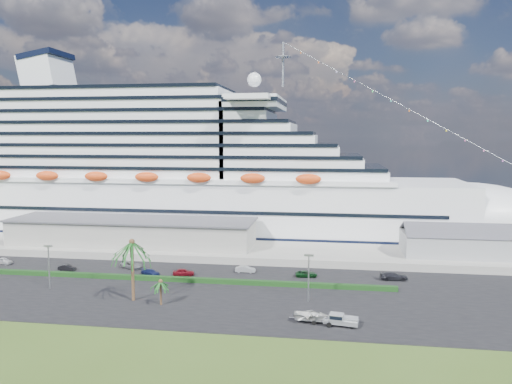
% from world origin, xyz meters
% --- Properties ---
extents(ground, '(420.00, 420.00, 0.00)m').
position_xyz_m(ground, '(0.00, 0.00, 0.00)').
color(ground, '#39511B').
rests_on(ground, ground).
extents(asphalt_lot, '(140.00, 38.00, 0.12)m').
position_xyz_m(asphalt_lot, '(0.00, 11.00, 0.06)').
color(asphalt_lot, black).
rests_on(asphalt_lot, ground).
extents(wharf, '(240.00, 20.00, 1.80)m').
position_xyz_m(wharf, '(0.00, 40.00, 0.90)').
color(wharf, gray).
rests_on(wharf, ground).
extents(water, '(420.00, 160.00, 0.02)m').
position_xyz_m(water, '(0.00, 130.00, 0.01)').
color(water, black).
rests_on(water, ground).
extents(cruise_ship, '(191.00, 38.00, 54.00)m').
position_xyz_m(cruise_ship, '(-21.53, 64.00, 16.69)').
color(cruise_ship, silver).
rests_on(cruise_ship, ground).
extents(terminal_building, '(61.00, 15.00, 6.30)m').
position_xyz_m(terminal_building, '(-25.00, 40.00, 5.01)').
color(terminal_building, gray).
rests_on(terminal_building, wharf).
extents(port_shed, '(24.00, 12.31, 7.37)m').
position_xyz_m(port_shed, '(52.00, 40.00, 4.40)').
color(port_shed, gray).
rests_on(port_shed, wharf).
extents(hedge, '(88.00, 1.10, 0.90)m').
position_xyz_m(hedge, '(-8.00, 16.00, 0.57)').
color(hedge, black).
rests_on(hedge, asphalt_lot).
extents(lamp_post_left, '(1.60, 0.35, 8.27)m').
position_xyz_m(lamp_post_left, '(-28.00, 8.00, 5.34)').
color(lamp_post_left, gray).
rests_on(lamp_post_left, asphalt_lot).
extents(lamp_post_right, '(1.60, 0.35, 8.27)m').
position_xyz_m(lamp_post_right, '(20.00, 8.00, 5.34)').
color(lamp_post_right, gray).
rests_on(lamp_post_right, asphalt_lot).
extents(palm_tall, '(8.82, 8.82, 11.13)m').
position_xyz_m(palm_tall, '(-10.00, 4.00, 9.20)').
color(palm_tall, '#47301E').
rests_on(palm_tall, ground).
extents(palm_short, '(3.53, 3.53, 4.56)m').
position_xyz_m(palm_short, '(-4.50, 2.50, 3.67)').
color(palm_short, '#47301E').
rests_on(palm_short, ground).
extents(parked_car_0, '(4.40, 2.49, 1.41)m').
position_xyz_m(parked_car_0, '(-48.12, 23.20, 0.83)').
color(parked_car_0, silver).
rests_on(parked_car_0, asphalt_lot).
extents(parked_car_1, '(3.76, 1.43, 1.22)m').
position_xyz_m(parked_car_1, '(-31.42, 20.31, 0.73)').
color(parked_car_1, black).
rests_on(parked_car_1, asphalt_lot).
extents(parked_car_2, '(5.78, 4.40, 1.46)m').
position_xyz_m(parked_car_2, '(-18.64, 23.97, 0.85)').
color(parked_car_2, gray).
rests_on(parked_car_2, asphalt_lot).
extents(parked_car_3, '(4.58, 3.31, 1.23)m').
position_xyz_m(parked_car_3, '(-12.66, 19.45, 0.74)').
color(parked_car_3, navy).
rests_on(parked_car_3, asphalt_lot).
extents(parked_car_4, '(4.66, 2.84, 1.48)m').
position_xyz_m(parked_car_4, '(-5.87, 20.09, 0.86)').
color(parked_car_4, maroon).
rests_on(parked_car_4, asphalt_lot).
extents(parked_car_5, '(4.22, 1.55, 1.38)m').
position_xyz_m(parked_car_5, '(6.17, 24.36, 0.81)').
color(parked_car_5, '#9B9DA2').
rests_on(parked_car_5, asphalt_lot).
extents(parked_car_6, '(4.62, 2.58, 1.22)m').
position_xyz_m(parked_car_6, '(18.92, 22.98, 0.73)').
color(parked_car_6, '#0D3413').
rests_on(parked_car_6, asphalt_lot).
extents(parked_car_7, '(5.55, 2.59, 1.57)m').
position_xyz_m(parked_car_7, '(36.13, 23.38, 0.90)').
color(parked_car_7, black).
rests_on(parked_car_7, asphalt_lot).
extents(pickup_truck, '(5.41, 2.65, 1.82)m').
position_xyz_m(pickup_truck, '(25.25, -2.50, 1.12)').
color(pickup_truck, black).
rests_on(pickup_truck, asphalt_lot).
extents(boat_trailer, '(6.25, 4.26, 1.77)m').
position_xyz_m(boat_trailer, '(20.93, -1.80, 1.29)').
color(boat_trailer, gray).
rests_on(boat_trailer, asphalt_lot).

